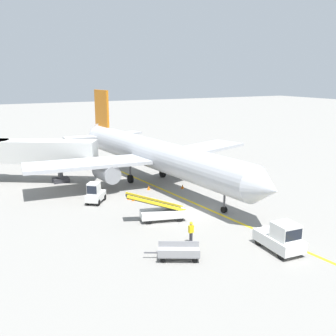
# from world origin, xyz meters

# --- Properties ---
(ground_plane) EXTENTS (300.00, 300.00, 0.00)m
(ground_plane) POSITION_xyz_m (0.00, 0.00, 0.00)
(ground_plane) COLOR gray
(taxi_line_yellow) EXTENTS (9.63, 79.49, 0.01)m
(taxi_line_yellow) POSITION_xyz_m (0.89, 5.00, 0.00)
(taxi_line_yellow) COLOR yellow
(taxi_line_yellow) RESTS_ON ground
(airliner) EXTENTS (28.42, 35.33, 10.10)m
(airliner) POSITION_xyz_m (0.83, 10.64, 3.42)
(airliner) COLOR #B2B5BA
(airliner) RESTS_ON ground
(jet_bridge) EXTENTS (12.27, 8.80, 4.85)m
(jet_bridge) POSITION_xyz_m (-11.25, 17.49, 3.54)
(jet_bridge) COLOR beige
(jet_bridge) RESTS_ON ground
(pushback_tug) EXTENTS (2.10, 3.70, 2.20)m
(pushback_tug) POSITION_xyz_m (1.18, -9.64, 0.99)
(pushback_tug) COLOR silver
(pushback_tug) RESTS_ON ground
(baggage_tug_near_wing) EXTENTS (2.50, 2.69, 2.10)m
(baggage_tug_near_wing) POSITION_xyz_m (-7.28, 6.63, 0.93)
(baggage_tug_near_wing) COLOR silver
(baggage_tug_near_wing) RESTS_ON ground
(belt_loader_forward_hold) EXTENTS (5.16, 2.49, 2.59)m
(belt_loader_forward_hold) POSITION_xyz_m (-3.63, -0.44, 0.78)
(belt_loader_forward_hold) COLOR silver
(belt_loader_forward_hold) RESTS_ON ground
(baggage_cart_loaded) EXTENTS (3.69, 2.70, 0.94)m
(baggage_cart_loaded) POSITION_xyz_m (-5.79, -7.40, 0.47)
(baggage_cart_loaded) COLOR #A5A5A8
(baggage_cart_loaded) RESTS_ON ground
(ground_crew_marshaller) EXTENTS (0.36, 0.24, 1.70)m
(ground_crew_marshaller) POSITION_xyz_m (-3.79, -5.66, 0.91)
(ground_crew_marshaller) COLOR #26262D
(ground_crew_marshaller) RESTS_ON ground
(safety_cone_nose_left) EXTENTS (0.36, 0.36, 0.44)m
(safety_cone_nose_left) POSITION_xyz_m (-3.72, 5.64, 0.22)
(safety_cone_nose_left) COLOR orange
(safety_cone_nose_left) RESTS_ON ground
(safety_cone_nose_right) EXTENTS (0.36, 0.36, 0.44)m
(safety_cone_nose_right) POSITION_xyz_m (-0.80, 8.37, 0.22)
(safety_cone_nose_right) COLOR orange
(safety_cone_nose_right) RESTS_ON ground
(safety_cone_wingtip_left) EXTENTS (0.36, 0.36, 0.44)m
(safety_cone_wingtip_left) POSITION_xyz_m (2.69, 7.12, 0.22)
(safety_cone_wingtip_left) COLOR orange
(safety_cone_wingtip_left) RESTS_ON ground
(safety_cone_wingtip_right) EXTENTS (0.36, 0.36, 0.44)m
(safety_cone_wingtip_right) POSITION_xyz_m (14.57, 10.82, 0.22)
(safety_cone_wingtip_right) COLOR orange
(safety_cone_wingtip_right) RESTS_ON ground
(safety_cone_tail_area) EXTENTS (0.36, 0.36, 0.44)m
(safety_cone_tail_area) POSITION_xyz_m (-3.96, 6.21, 0.22)
(safety_cone_tail_area) COLOR orange
(safety_cone_tail_area) RESTS_ON ground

